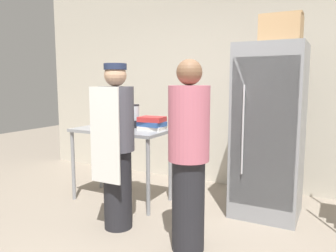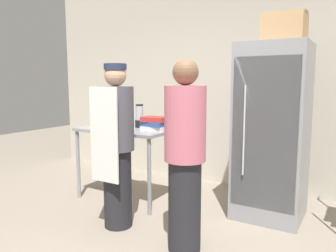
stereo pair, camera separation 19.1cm
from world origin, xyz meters
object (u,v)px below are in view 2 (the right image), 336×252
donut_box (110,124)px  person_customer (185,156)px  blender_pitcher (140,117)px  binder_stack (155,123)px  person_baker (116,144)px  refrigerator (272,132)px  cardboard_storage_box (285,28)px

donut_box → person_customer: (1.40, -0.67, -0.10)m
blender_pitcher → binder_stack: size_ratio=0.94×
blender_pitcher → person_baker: bearing=-69.0°
blender_pitcher → person_baker: person_baker is taller
refrigerator → cardboard_storage_box: cardboard_storage_box is taller
binder_stack → cardboard_storage_box: (1.37, 0.27, 1.02)m
binder_stack → cardboard_storage_box: bearing=11.2°
binder_stack → blender_pitcher: bearing=166.2°
donut_box → person_customer: bearing=-25.5°
person_baker → donut_box: bearing=135.3°
donut_box → binder_stack: donut_box is taller
cardboard_storage_box → refrigerator: bearing=178.0°
person_baker → refrigerator: bearing=40.0°
refrigerator → person_baker: refrigerator is taller
blender_pitcher → person_baker: 0.91m
person_baker → blender_pitcher: bearing=111.0°
blender_pitcher → refrigerator: bearing=7.6°
binder_stack → person_customer: (0.84, -0.83, -0.13)m
blender_pitcher → binder_stack: bearing=-13.8°
cardboard_storage_box → person_baker: 2.03m
blender_pitcher → binder_stack: 0.28m
donut_box → person_baker: bearing=-44.7°
cardboard_storage_box → blender_pitcher: bearing=-172.9°
blender_pitcher → binder_stack: blender_pitcher is taller
refrigerator → blender_pitcher: (-1.56, -0.21, 0.09)m
person_baker → cardboard_storage_box: bearing=38.1°
cardboard_storage_box → person_baker: cardboard_storage_box is taller
refrigerator → blender_pitcher: bearing=-172.4°
donut_box → cardboard_storage_box: 2.23m
person_baker → person_customer: size_ratio=0.99×
donut_box → blender_pitcher: (0.28, 0.23, 0.08)m
cardboard_storage_box → person_customer: cardboard_storage_box is taller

